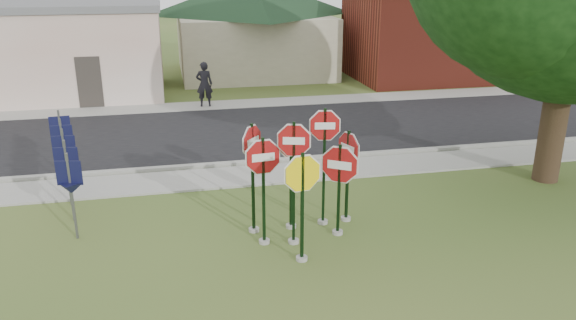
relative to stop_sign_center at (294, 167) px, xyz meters
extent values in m
plane|color=#395720|center=(0.33, -1.26, -1.77)|extent=(120.00, 120.00, 0.00)
cube|color=#96968E|center=(0.33, 4.24, -1.74)|extent=(60.00, 1.60, 0.06)
cube|color=black|center=(0.33, 8.74, -1.75)|extent=(60.00, 7.00, 0.04)
cube|color=#96968E|center=(0.33, 13.04, -1.74)|extent=(60.00, 1.60, 0.06)
cube|color=#96968E|center=(0.33, 5.24, -1.70)|extent=(60.00, 0.20, 0.14)
cylinder|color=gray|center=(0.00, 0.00, -1.73)|extent=(0.24, 0.24, 0.08)
cube|color=black|center=(0.00, 0.00, -0.39)|extent=(0.07, 0.06, 2.75)
cylinder|color=white|center=(0.00, 0.00, 0.59)|extent=(0.95, 0.29, 0.99)
cylinder|color=maroon|center=(0.00, 0.00, 0.59)|extent=(0.88, 0.28, 0.91)
cube|color=white|center=(0.00, 0.00, 0.59)|extent=(0.44, 0.14, 0.16)
cylinder|color=gray|center=(0.00, -0.78, -1.73)|extent=(0.24, 0.24, 0.08)
cube|color=black|center=(0.00, -0.78, -0.60)|extent=(0.07, 0.06, 2.34)
cylinder|color=white|center=(0.00, -0.78, 0.14)|extent=(1.06, 0.18, 1.07)
cylinder|color=yellow|center=(0.00, -0.78, 0.14)|extent=(0.99, 0.17, 1.00)
cylinder|color=gray|center=(-0.63, 0.13, -1.73)|extent=(0.24, 0.24, 0.08)
cube|color=black|center=(-0.63, 0.13, -0.56)|extent=(0.07, 0.06, 2.42)
cylinder|color=white|center=(-0.63, 0.13, 0.23)|extent=(1.06, 0.13, 1.06)
cylinder|color=maroon|center=(-0.63, 0.13, 0.23)|extent=(0.98, 0.13, 0.98)
cube|color=white|center=(-0.63, 0.13, 0.23)|extent=(0.49, 0.06, 0.17)
cylinder|color=gray|center=(1.07, 0.21, -1.73)|extent=(0.24, 0.24, 0.08)
cube|color=black|center=(1.07, 0.21, -0.70)|extent=(0.08, 0.07, 2.13)
cylinder|color=white|center=(1.07, 0.21, -0.10)|extent=(0.98, 0.66, 1.17)
cylinder|color=maroon|center=(1.07, 0.21, -0.10)|extent=(0.91, 0.62, 1.08)
cube|color=white|center=(1.07, 0.21, -0.10)|extent=(0.45, 0.31, 0.19)
cylinder|color=gray|center=(0.89, 0.82, -1.73)|extent=(0.24, 0.24, 0.08)
cube|color=black|center=(0.89, 0.82, -0.37)|extent=(0.07, 0.06, 2.79)
cylinder|color=white|center=(0.89, 0.82, 0.63)|extent=(0.97, 0.19, 0.99)
cylinder|color=maroon|center=(0.89, 0.82, 0.63)|extent=(0.90, 0.18, 0.91)
cube|color=white|center=(0.89, 0.82, 0.63)|extent=(0.45, 0.09, 0.16)
cylinder|color=gray|center=(0.11, 0.75, -1.73)|extent=(0.24, 0.24, 0.08)
cube|color=black|center=(0.11, 0.75, -0.52)|extent=(0.08, 0.07, 2.50)
cylinder|color=white|center=(0.11, 0.75, 0.33)|extent=(0.91, 0.41, 0.99)
cylinder|color=maroon|center=(0.11, 0.75, 0.33)|extent=(0.85, 0.39, 0.92)
cube|color=white|center=(0.11, 0.75, 0.33)|extent=(0.42, 0.19, 0.16)
cylinder|color=gray|center=(1.48, 0.87, -1.73)|extent=(0.24, 0.24, 0.08)
cube|color=black|center=(1.48, 0.87, -0.65)|extent=(0.07, 0.07, 2.23)
cylinder|color=white|center=(1.48, 0.87, 0.05)|extent=(0.37, 0.98, 1.03)
cylinder|color=maroon|center=(1.48, 0.87, 0.05)|extent=(0.34, 0.91, 0.96)
cube|color=white|center=(1.48, 0.87, 0.05)|extent=(0.17, 0.45, 0.16)
cylinder|color=gray|center=(-0.76, 0.75, -1.73)|extent=(0.24, 0.24, 0.08)
cube|color=black|center=(-0.76, 0.75, -0.49)|extent=(0.08, 0.08, 2.56)
cylinder|color=white|center=(-0.76, 0.75, 0.40)|extent=(0.65, 0.77, 0.99)
cylinder|color=maroon|center=(-0.76, 0.75, 0.40)|extent=(0.60, 0.71, 0.91)
cube|color=white|center=(-0.76, 0.75, 0.40)|extent=(0.30, 0.35, 0.16)
cube|color=#59595E|center=(-4.67, 1.24, -0.77)|extent=(0.05, 0.05, 2.00)
cube|color=black|center=(-4.67, 1.24, -0.22)|extent=(0.55, 0.13, 0.55)
cone|color=black|center=(-4.67, 1.24, -0.57)|extent=(0.65, 0.65, 0.25)
cube|color=#59595E|center=(-4.87, 2.24, -0.77)|extent=(0.05, 0.05, 2.00)
cube|color=black|center=(-4.87, 2.24, -0.22)|extent=(0.55, 0.09, 0.55)
cone|color=black|center=(-4.87, 2.24, -0.57)|extent=(0.62, 0.62, 0.25)
cube|color=#59595E|center=(-5.07, 3.24, -0.77)|extent=(0.05, 0.05, 2.00)
cube|color=black|center=(-5.07, 3.24, -0.22)|extent=(0.55, 0.05, 0.55)
cone|color=black|center=(-5.07, 3.24, -0.57)|extent=(0.58, 0.58, 0.25)
cube|color=#59595E|center=(-5.27, 4.24, -0.77)|extent=(0.05, 0.05, 2.00)
cube|color=black|center=(-5.27, 4.24, -0.22)|extent=(0.55, 0.05, 0.55)
cone|color=black|center=(-5.27, 4.24, -0.57)|extent=(0.58, 0.58, 0.25)
cube|color=#59595E|center=(-5.47, 5.24, -0.77)|extent=(0.05, 0.05, 2.00)
cube|color=black|center=(-5.47, 5.24, -0.22)|extent=(0.55, 0.09, 0.55)
cone|color=black|center=(-5.47, 5.24, -0.57)|extent=(0.62, 0.62, 0.25)
cube|color=silver|center=(-8.67, 16.74, 0.23)|extent=(12.00, 6.00, 4.00)
cube|color=slate|center=(-8.67, 16.74, 2.28)|extent=(12.20, 6.20, 0.30)
cube|color=#332D28|center=(-5.67, 13.76, -0.67)|extent=(1.00, 0.10, 2.20)
cube|color=#C0B698|center=(2.33, 20.74, -0.17)|extent=(8.00, 8.00, 3.20)
cube|color=maroon|center=(12.33, 17.24, 0.48)|extent=(10.00, 6.00, 4.50)
cube|color=white|center=(10.33, 14.29, 0.83)|extent=(2.00, 0.08, 0.90)
cylinder|color=black|center=(7.83, 2.24, 0.71)|extent=(0.70, 0.70, 4.96)
cylinder|color=black|center=(22.33, 24.74, 0.23)|extent=(0.50, 0.50, 4.00)
imported|color=black|center=(-0.95, 12.91, -0.75)|extent=(0.72, 0.50, 1.90)
camera|label=1|loc=(-2.45, -10.75, 4.00)|focal=35.00mm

